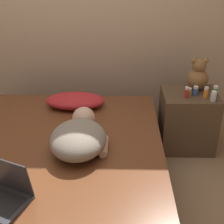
# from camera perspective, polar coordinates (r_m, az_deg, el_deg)

# --- Properties ---
(ground_plane) EXTENTS (12.00, 12.00, 0.00)m
(ground_plane) POSITION_cam_1_polar(r_m,az_deg,el_deg) (2.65, -8.76, -14.16)
(ground_plane) COLOR #937551
(wall_back) EXTENTS (8.00, 0.06, 2.60)m
(wall_back) POSITION_cam_1_polar(r_m,az_deg,el_deg) (3.23, -6.87, 19.48)
(wall_back) COLOR tan
(wall_back) RESTS_ON ground_plane
(bed) EXTENTS (1.58, 1.91, 0.43)m
(bed) POSITION_cam_1_polar(r_m,az_deg,el_deg) (2.51, -9.11, -10.53)
(bed) COLOR #2D2319
(bed) RESTS_ON ground_plane
(nightstand) EXTENTS (0.50, 0.44, 0.57)m
(nightstand) POSITION_cam_1_polar(r_m,az_deg,el_deg) (3.10, 13.58, -1.47)
(nightstand) COLOR brown
(nightstand) RESTS_ON ground_plane
(pillow) EXTENTS (0.55, 0.31, 0.13)m
(pillow) POSITION_cam_1_polar(r_m,az_deg,el_deg) (2.93, -6.74, 2.06)
(pillow) COLOR red
(pillow) RESTS_ON bed
(person_lying) EXTENTS (0.43, 0.68, 0.21)m
(person_lying) POSITION_cam_1_polar(r_m,az_deg,el_deg) (2.31, -5.97, -4.40)
(person_lying) COLOR gray
(person_lying) RESTS_ON bed
(laptop) EXTENTS (0.36, 0.34, 0.26)m
(laptop) POSITION_cam_1_polar(r_m,az_deg,el_deg) (1.98, -18.97, -13.78)
(laptop) COLOR #333338
(laptop) RESTS_ON bed
(teddy_bear) EXTENTS (0.20, 0.20, 0.31)m
(teddy_bear) POSITION_cam_1_polar(r_m,az_deg,el_deg) (3.04, 15.46, 6.39)
(teddy_bear) COLOR brown
(teddy_bear) RESTS_ON nightstand
(bottle_blue) EXTENTS (0.05, 0.05, 0.09)m
(bottle_blue) POSITION_cam_1_polar(r_m,az_deg,el_deg) (2.93, 15.04, 3.76)
(bottle_blue) COLOR #3866B2
(bottle_blue) RESTS_ON nightstand
(bottle_orange) EXTENTS (0.04, 0.04, 0.10)m
(bottle_orange) POSITION_cam_1_polar(r_m,az_deg,el_deg) (2.90, 16.80, 3.43)
(bottle_orange) COLOR orange
(bottle_orange) RESTS_ON nightstand
(bottle_red) EXTENTS (0.04, 0.04, 0.10)m
(bottle_red) POSITION_cam_1_polar(r_m,az_deg,el_deg) (2.86, 13.46, 3.51)
(bottle_red) COLOR #B72D2D
(bottle_red) RESTS_ON nightstand
(bottle_clear) EXTENTS (0.05, 0.05, 0.09)m
(bottle_clear) POSITION_cam_1_polar(r_m,az_deg,el_deg) (2.86, 18.07, 2.75)
(bottle_clear) COLOR silver
(bottle_clear) RESTS_ON nightstand
(bottle_green) EXTENTS (0.04, 0.04, 0.10)m
(bottle_green) POSITION_cam_1_polar(r_m,az_deg,el_deg) (2.97, 18.35, 3.67)
(bottle_green) COLOR #3D8E4C
(bottle_green) RESTS_ON nightstand
(bottle_amber) EXTENTS (0.05, 0.05, 0.07)m
(bottle_amber) POSITION_cam_1_polar(r_m,az_deg,el_deg) (2.91, 13.83, 3.60)
(bottle_amber) COLOR gold
(bottle_amber) RESTS_ON nightstand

